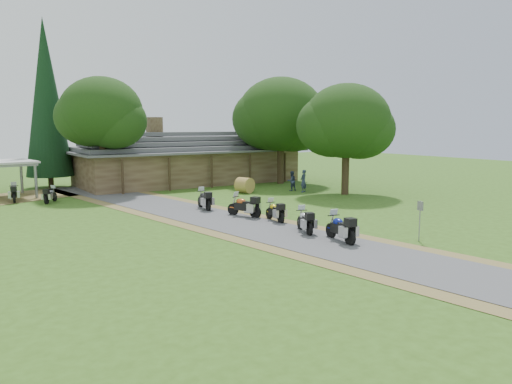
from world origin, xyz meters
TOP-DOWN VIEW (x-y plane):
  - ground at (0.00, 0.00)m, footprint 120.00×120.00m
  - driveway at (-0.50, 4.00)m, footprint 51.95×51.95m
  - lodge at (6.00, 24.00)m, footprint 21.40×9.40m
  - motorcycle_row_a at (1.30, -1.91)m, footprint 1.06×2.20m
  - motorcycle_row_b at (1.14, 0.56)m, footprint 1.28×2.04m
  - motorcycle_row_c at (1.65, 3.90)m, footprint 0.87×1.92m
  - motorcycle_row_d at (0.90, 6.04)m, footprint 1.41×2.23m
  - motorcycle_row_e at (0.15, 9.76)m, footprint 0.98×2.12m
  - motorcycle_carport_a at (-9.76, 20.19)m, footprint 0.93×2.05m
  - motorcycle_carport_b at (-7.66, 18.30)m, footprint 1.43×1.73m
  - person_a at (10.85, 12.74)m, footprint 0.74×0.64m
  - person_b at (10.58, 13.97)m, footprint 0.56×0.42m
  - hay_bale at (6.57, 15.00)m, footprint 1.55×1.48m
  - sign_post at (4.45, -3.95)m, footprint 0.35×0.06m
  - oak_lodge_left at (-3.02, 20.99)m, footprint 6.49×6.49m
  - oak_lodge_right at (12.97, 18.80)m, footprint 8.08×8.08m
  - oak_driveway at (12.84, 9.94)m, footprint 6.88×6.88m
  - cedar_near at (-5.83, 27.33)m, footprint 3.96×3.96m

SIDE VIEW (x-z plane):
  - ground at x=0.00m, z-range 0.00..0.00m
  - driveway at x=-0.50m, z-range 0.00..0.00m
  - motorcycle_carport_b at x=-7.66m, z-range 0.00..1.17m
  - motorcycle_row_c at x=1.65m, z-range 0.00..1.27m
  - hay_bale at x=6.57m, z-range 0.00..1.27m
  - motorcycle_row_b at x=1.14m, z-range 0.00..1.33m
  - motorcycle_carport_a at x=-9.76m, z-range 0.00..1.36m
  - motorcycle_row_e at x=0.15m, z-range 0.00..1.40m
  - motorcycle_row_a at x=1.30m, z-range 0.00..1.44m
  - motorcycle_row_d at x=0.90m, z-range 0.00..1.45m
  - person_b at x=10.58m, z-range 0.00..1.94m
  - sign_post at x=4.45m, z-range 0.00..1.95m
  - person_a at x=10.85m, z-range 0.00..2.17m
  - lodge at x=6.00m, z-range 0.00..4.90m
  - oak_driveway at x=12.84m, z-range 0.00..9.36m
  - oak_lodge_right at x=12.97m, z-range 0.00..10.44m
  - oak_lodge_left at x=-3.02m, z-range 0.00..10.53m
  - cedar_near at x=-5.83m, z-range 0.00..14.61m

